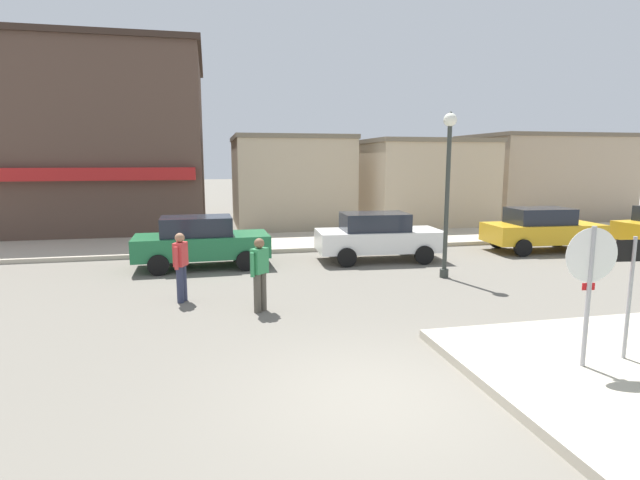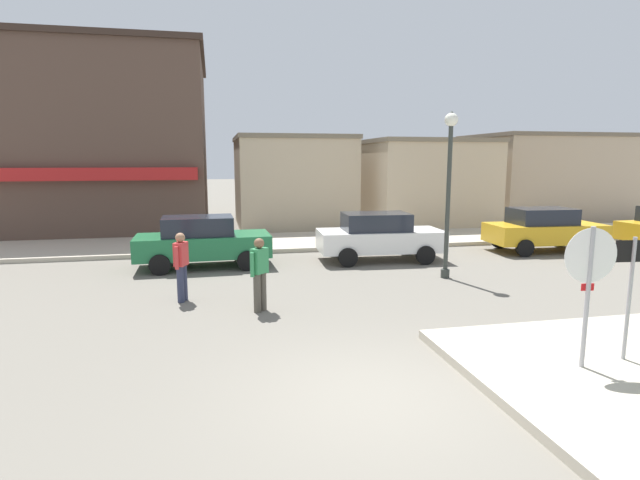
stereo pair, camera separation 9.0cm
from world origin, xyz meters
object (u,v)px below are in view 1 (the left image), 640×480
Objects in this scene: stop_sign at (590,278)px; pedestrian_crossing_far at (260,272)px; parked_car_second at (378,236)px; parked_car_third at (542,229)px; one_way_sign at (630,285)px; pedestrian_crossing_near at (181,265)px; lamp_post at (448,171)px; parked_car_nearest at (201,241)px.

stop_sign is 6.25m from pedestrian_crossing_far.
parked_car_second is 2.54× the size of pedestrian_crossing_far.
parked_car_third is 11.72m from pedestrian_crossing_far.
one_way_sign reaches higher than pedestrian_crossing_far.
parked_car_third is 2.54× the size of pedestrian_crossing_near.
stop_sign reaches higher than pedestrian_crossing_near.
stop_sign is 0.56× the size of parked_car_second.
lamp_post is at bearing -150.19° from parked_car_third.
parked_car_second is at bearing -177.06° from parked_car_third.
stop_sign is 9.07m from parked_car_second.
parked_car_second is 6.29m from parked_car_third.
pedestrian_crossing_far is at bearing -132.21° from parked_car_second.
parked_car_nearest is (-6.64, 9.10, -0.52)m from one_way_sign.
pedestrian_crossing_far reaches higher than parked_car_nearest.
lamp_post is 6.41m from parked_car_third.
stop_sign is 0.56× the size of parked_car_third.
pedestrian_crossing_near is 1.00× the size of pedestrian_crossing_far.
stop_sign reaches higher than parked_car_second.
one_way_sign is 0.51× the size of parked_car_second.
one_way_sign is 11.27m from parked_car_nearest.
lamp_post is at bearing -23.24° from parked_car_nearest.
parked_car_second is 6.98m from pedestrian_crossing_near.
parked_car_nearest is at bearing 104.91° from pedestrian_crossing_far.
one_way_sign is at bearing -83.37° from parked_car_second.
lamp_post reaches higher than pedestrian_crossing_far.
parked_car_third is (6.10, 9.37, -0.71)m from stop_sign.
lamp_post reaches higher than parked_car_second.
pedestrian_crossing_far reaches higher than parked_car_second.
pedestrian_crossing_far is at bearing -158.96° from lamp_post.
one_way_sign is 6.45m from lamp_post.
stop_sign is 6.58m from lamp_post.
stop_sign is at bearing -97.70° from lamp_post.
lamp_post is 2.82× the size of pedestrian_crossing_near.
one_way_sign is (0.86, 0.12, -0.19)m from stop_sign.
pedestrian_crossing_near and pedestrian_crossing_far have the same top height.
one_way_sign is at bearing -90.05° from lamp_post.
pedestrian_crossing_near is (-6.17, 5.46, -0.65)m from stop_sign.
one_way_sign is 0.51× the size of parked_car_third.
stop_sign is 10.90m from parked_car_nearest.
lamp_post is 7.39m from pedestrian_crossing_near.
stop_sign reaches higher than one_way_sign.
lamp_post is 7.54m from parked_car_nearest.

